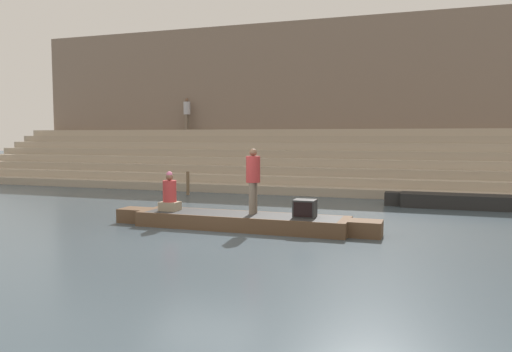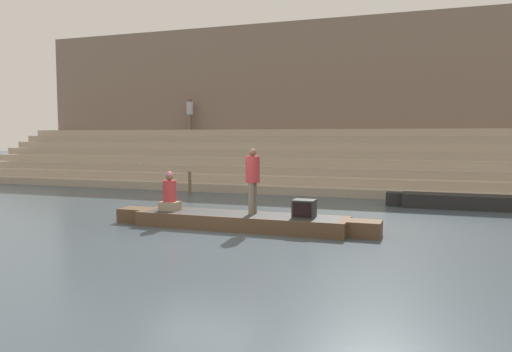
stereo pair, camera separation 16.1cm
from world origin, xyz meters
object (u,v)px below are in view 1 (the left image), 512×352
object	(u,v)px
tv_set	(305,208)
person_on_steps	(187,112)
rowboat_main	(241,221)
mooring_post	(188,183)
moored_boat_shore	(461,201)
person_rowing	(170,195)
person_standing	(253,177)

from	to	relation	value
tv_set	person_on_steps	distance (m)	16.71
rowboat_main	tv_set	world-z (taller)	tv_set
rowboat_main	mooring_post	xyz separation A→B (m)	(-4.66, 6.26, 0.27)
rowboat_main	moored_boat_shore	world-z (taller)	moored_boat_shore
tv_set	moored_boat_shore	bearing A→B (deg)	48.54
person_rowing	mooring_post	xyz separation A→B (m)	(-2.61, 6.31, -0.32)
rowboat_main	tv_set	xyz separation A→B (m)	(1.69, 0.04, 0.40)
person_standing	person_on_steps	bearing A→B (deg)	123.58
tv_set	rowboat_main	bearing A→B (deg)	174.43
mooring_post	moored_boat_shore	bearing A→B (deg)	-2.54
rowboat_main	mooring_post	bearing A→B (deg)	125.35
tv_set	mooring_post	size ratio (longest dim) A/B	0.57
person_rowing	moored_boat_shore	distance (m)	9.70
moored_boat_shore	mooring_post	distance (m)	10.33
moored_boat_shore	mooring_post	xyz separation A→B (m)	(-10.32, 0.46, 0.23)
rowboat_main	person_rowing	distance (m)	2.14
mooring_post	person_on_steps	bearing A→B (deg)	116.63
person_standing	tv_set	distance (m)	1.60
person_on_steps	mooring_post	bearing A→B (deg)	-132.66
moored_boat_shore	person_on_steps	world-z (taller)	person_on_steps
rowboat_main	tv_set	size ratio (longest dim) A/B	13.19
tv_set	moored_boat_shore	distance (m)	7.01
person_standing	tv_set	xyz separation A→B (m)	(1.40, -0.10, -0.75)
rowboat_main	moored_boat_shore	distance (m)	8.10
person_rowing	person_standing	bearing A→B (deg)	4.88
moored_boat_shore	mooring_post	size ratio (longest dim) A/B	5.12
tv_set	person_on_steps	bearing A→B (deg)	119.88
mooring_post	tv_set	bearing A→B (deg)	-44.41
person_standing	person_on_steps	xyz separation A→B (m)	(-8.42, 13.05, 2.39)
person_rowing	moored_boat_shore	bearing A→B (deg)	37.37
person_rowing	mooring_post	size ratio (longest dim) A/B	1.12
moored_boat_shore	person_on_steps	xyz separation A→B (m)	(-13.80, 7.39, 3.51)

